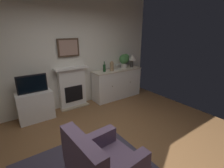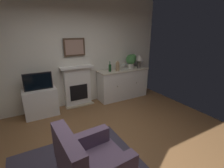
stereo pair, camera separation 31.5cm
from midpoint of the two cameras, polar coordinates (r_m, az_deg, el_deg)
ground_plane at (r=3.11m, az=3.15°, el=-22.66°), size 5.32×4.44×0.10m
wall_rear at (r=4.39m, az=-12.21°, el=11.11°), size 5.32×0.06×2.94m
fireplace_unit at (r=4.50m, az=-10.04°, el=-0.70°), size 0.87×0.30×1.10m
framed_picture at (r=4.32m, az=-11.01°, el=12.54°), size 0.55×0.04×0.45m
sideboard_cabinet at (r=4.97m, az=5.66°, el=0.06°), size 1.55×0.49×0.89m
table_lamp at (r=5.14m, az=11.27°, el=8.71°), size 0.26×0.26×0.40m
wine_bottle at (r=4.57m, az=1.23°, el=5.70°), size 0.08×0.08×0.29m
wine_glass_left at (r=4.74m, az=5.42°, el=6.25°), size 0.07×0.07×0.16m
wine_glass_center at (r=4.84m, az=6.20°, el=6.47°), size 0.07×0.07×0.16m
wine_glass_right at (r=4.92m, az=7.09°, el=6.64°), size 0.07×0.07×0.16m
vase_decorative at (r=4.65m, az=3.91°, el=6.28°), size 0.11×0.11×0.28m
tv_cabinet at (r=4.23m, az=-21.71°, el=-6.08°), size 0.75×0.42×0.68m
tv_set at (r=4.03m, az=-22.55°, el=0.80°), size 0.62×0.07×0.40m
potted_plant_small at (r=5.01m, az=8.59°, el=8.35°), size 0.30×0.30×0.43m
armchair at (r=2.26m, az=-2.94°, el=-26.97°), size 0.86×0.83×0.92m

